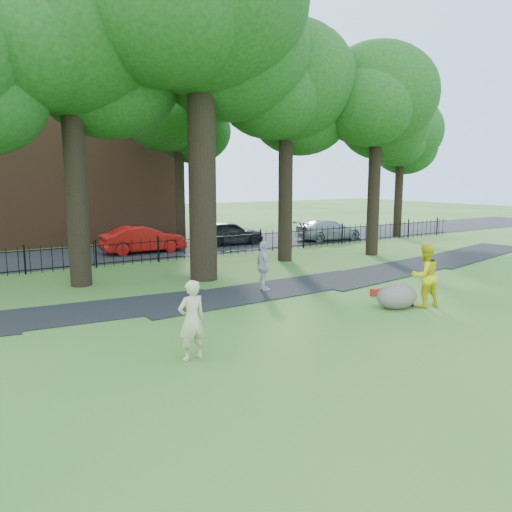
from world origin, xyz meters
TOP-DOWN VIEW (x-y plane):
  - ground at (0.00, 0.00)m, footprint 120.00×120.00m
  - footpath at (1.00, 3.90)m, footprint 36.07×3.85m
  - street at (0.00, 16.00)m, footprint 80.00×7.00m
  - iron_fence at (0.00, 12.00)m, footprint 44.00×0.04m
  - brick_building at (-4.00, 24.00)m, footprint 18.00×8.00m
  - big_tree at (0.13, 7.09)m, footprint 10.08×8.61m
  - tree_row at (0.52, 8.40)m, footprint 26.82×7.96m
  - woman at (-4.26, -0.97)m, footprint 0.71×0.49m
  - man at (4.03, -0.69)m, footprint 1.14×0.98m
  - pedestrian at (0.91, 3.94)m, footprint 0.67×1.15m
  - boulder at (3.25, -0.28)m, footprint 1.66×1.42m
  - backpack at (3.66, -0.35)m, footprint 0.42×0.32m
  - red_bag at (3.86, 1.24)m, footprint 0.40×0.30m
  - red_sedan at (0.42, 15.24)m, footprint 4.57×1.67m
  - grey_car at (5.91, 15.50)m, footprint 4.44×1.99m
  - silver_car at (12.62, 14.01)m, footprint 4.73×2.25m

SIDE VIEW (x-z plane):
  - ground at x=0.00m, z-range 0.00..0.00m
  - footpath at x=1.00m, z-range -0.01..0.01m
  - street at x=0.00m, z-range -0.01..0.01m
  - red_bag at x=3.86m, z-range 0.00..0.25m
  - backpack at x=3.66m, z-range 0.00..0.28m
  - boulder at x=3.25m, z-range 0.00..0.83m
  - iron_fence at x=0.00m, z-range 0.00..1.20m
  - silver_car at x=12.62m, z-range 0.00..1.33m
  - grey_car at x=5.91m, z-range 0.00..1.48m
  - red_sedan at x=0.42m, z-range 0.00..1.50m
  - pedestrian at x=0.91m, z-range 0.00..1.85m
  - woman at x=-4.26m, z-range 0.00..1.86m
  - man at x=4.03m, z-range 0.00..2.05m
  - brick_building at x=-4.00m, z-range 0.00..12.00m
  - tree_row at x=0.52m, z-range 1.94..14.36m
  - big_tree at x=0.13m, z-range 2.96..17.33m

